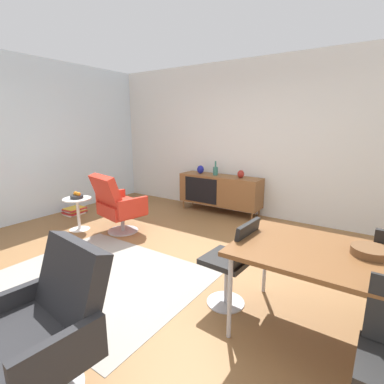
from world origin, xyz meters
The scene contains 16 objects.
ground_plane centered at (0.00, 0.00, 0.00)m, with size 8.32×8.32×0.00m, color olive.
wall_back centered at (0.00, 2.60, 1.40)m, with size 6.80×0.12×2.80m, color silver.
wall_window_left centered at (-3.20, 0.00, 1.40)m, with size 0.12×5.60×2.80m, color silver.
sideboard centered at (-0.58, 2.30, 0.44)m, with size 1.60×0.45×0.72m.
vase_cobalt centered at (-0.68, 2.30, 0.81)m, with size 0.09×0.09×0.27m.
vase_sculptural_dark centered at (-1.02, 2.30, 0.80)m, with size 0.13×0.13×0.16m.
vase_ceramic_small centered at (-0.15, 2.30, 0.79)m, with size 0.12×0.12×0.14m.
dining_table centered at (1.85, -0.25, 0.70)m, with size 1.60×0.90×0.74m.
wooden_bowl_on_table centered at (1.99, -0.14, 0.77)m, with size 0.26×0.26×0.06m, color brown.
dining_chair_near_window centered at (0.96, -0.26, 0.47)m, with size 0.45×0.42×0.86m.
lounge_chair_red centered at (-1.37, 0.45, 0.47)m, with size 0.81×0.77×0.95m.
armchair_black_shell centered at (0.39, -1.67, 0.47)m, with size 0.77×0.72×0.95m.
side_table_round centered at (-2.01, 0.19, 0.32)m, with size 0.44×0.44×0.52m.
fruit_bowl centered at (-2.01, 0.19, 0.56)m, with size 0.20×0.20×0.11m.
magazine_stack centered at (-2.81, 0.63, 0.06)m, with size 0.33×0.40×0.13m.
area_rug centered at (-0.48, -0.61, 0.00)m, with size 2.20×1.70×0.01m, color gray.
Camera 1 is at (1.99, -2.45, 1.66)m, focal length 26.85 mm.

